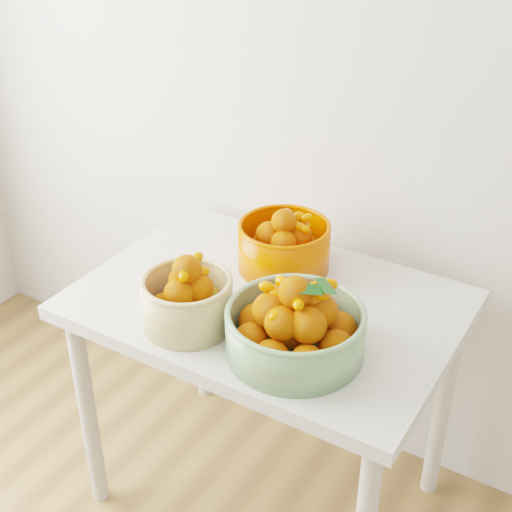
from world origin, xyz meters
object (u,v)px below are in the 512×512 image
object	(u,v)px
table	(267,327)
bowl_cream	(187,300)
bowl_orange	(284,245)
bowl_green	(295,327)

from	to	relation	value
table	bowl_cream	xyz separation A→B (m)	(-0.11, -0.20, 0.17)
table	bowl_orange	world-z (taller)	bowl_orange
bowl_orange	table	bearing A→B (deg)	-75.17
table	bowl_green	size ratio (longest dim) A/B	2.72
table	bowl_cream	world-z (taller)	bowl_cream
bowl_cream	bowl_orange	bearing A→B (deg)	79.13
bowl_green	bowl_orange	xyz separation A→B (m)	(-0.21, 0.33, 0.00)
bowl_cream	bowl_green	bearing A→B (deg)	8.10
bowl_orange	bowl_cream	bearing A→B (deg)	-100.87
table	bowl_cream	size ratio (longest dim) A/B	3.31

